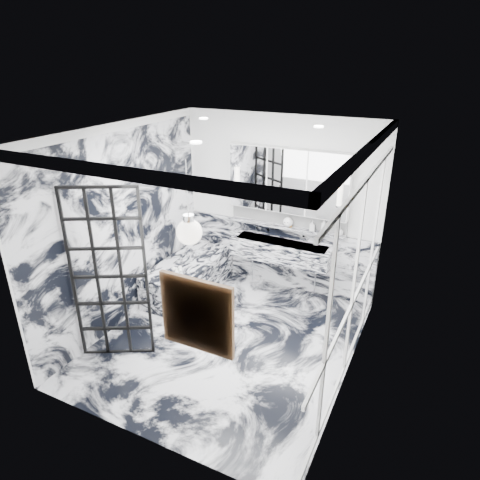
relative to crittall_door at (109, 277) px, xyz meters
The scene contains 25 objects.
floor 1.81m from the crittall_door, 36.00° to the left, with size 3.60×3.60×0.00m, color silver.
ceiling 2.21m from the crittall_door, 36.00° to the left, with size 3.60×3.60×0.00m, color white.
wall_back 2.89m from the crittall_door, 66.37° to the left, with size 3.60×3.60×0.00m, color white.
wall_front 1.53m from the crittall_door, 39.80° to the right, with size 3.60×3.60×0.00m, color white.
wall_left 0.99m from the crittall_door, 118.00° to the left, with size 3.60×3.60×0.00m, color white.
wall_right 2.89m from the crittall_door, 16.93° to the left, with size 3.60×3.60×0.00m, color white.
marble_clad_back 2.92m from the crittall_door, 66.17° to the left, with size 3.18×0.05×1.05m, color silver.
marble_clad_left 0.97m from the crittall_door, 117.19° to the left, with size 0.02×3.56×2.68m, color silver.
panel_molding 2.87m from the crittall_door, 17.05° to the left, with size 0.03×3.40×2.30m, color white.
soap_bottle_a 3.19m from the crittall_door, 53.13° to the left, with size 0.09×0.09×0.22m, color #8C5919.
soap_bottle_b 3.08m from the crittall_door, 55.80° to the left, with size 0.08×0.08×0.17m, color #4C4C51.
soap_bottle_c 3.34m from the crittall_door, 49.79° to the left, with size 0.11×0.11×0.15m, color silver.
face_pot 2.88m from the crittall_door, 62.25° to the left, with size 0.15×0.15×0.15m, color white.
amber_bottle 2.90m from the crittall_door, 61.46° to the left, with size 0.04×0.04×0.10m, color #8C5919.
flower_vase 1.23m from the crittall_door, 78.75° to the left, with size 0.08×0.08×0.12m, color silver.
crittall_door is the anchor object (origin of this frame).
artwork 2.11m from the crittall_door, 26.82° to the right, with size 0.56×0.05×0.56m, color orange.
pendant_light 1.72m from the crittall_door, 13.24° to the right, with size 0.24×0.24×0.24m, color white.
trough_sink 2.75m from the crittall_door, 61.41° to the left, with size 1.60×0.45×0.30m, color silver.
ledge 2.87m from the crittall_door, 62.99° to the left, with size 1.90×0.14×0.04m, color silver.
subway_tile 2.93m from the crittall_door, 63.54° to the left, with size 1.90×0.03×0.23m, color white.
mirror_cabinet 2.96m from the crittall_door, 63.04° to the left, with size 1.90×0.16×1.00m, color white.
sconce_left 2.60m from the crittall_door, 78.90° to the left, with size 0.07×0.07×0.40m, color white.
sconce_right 3.32m from the crittall_door, 49.29° to the left, with size 0.07×0.07×0.40m, color white.
bathtub 1.93m from the crittall_door, 90.69° to the left, with size 0.75×1.65×0.55m, color silver.
Camera 1 is at (2.26, -4.22, 3.58)m, focal length 32.00 mm.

